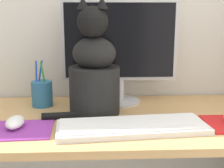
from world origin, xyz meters
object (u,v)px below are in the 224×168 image
(computer_mouse_left, at_px, (15,122))
(pen_cup, at_px, (42,93))
(keyboard, at_px, (132,126))
(cat, at_px, (94,72))
(monitor, at_px, (120,47))

(computer_mouse_left, height_order, pen_cup, pen_cup)
(keyboard, bearing_deg, pen_cup, 134.45)
(keyboard, distance_m, pen_cup, 0.43)
(cat, bearing_deg, monitor, 68.63)
(monitor, xyz_separation_m, cat, (-0.10, -0.14, -0.07))
(computer_mouse_left, relative_size, pen_cup, 0.55)
(monitor, bearing_deg, pen_cup, -173.25)
(computer_mouse_left, height_order, cat, cat)
(keyboard, relative_size, computer_mouse_left, 4.87)
(monitor, bearing_deg, computer_mouse_left, -141.32)
(computer_mouse_left, distance_m, pen_cup, 0.25)
(pen_cup, bearing_deg, keyboard, -40.37)
(keyboard, bearing_deg, monitor, 88.06)
(pen_cup, bearing_deg, computer_mouse_left, -100.37)
(computer_mouse_left, bearing_deg, monitor, 38.68)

